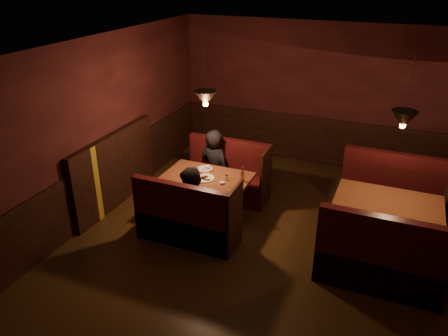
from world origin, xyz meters
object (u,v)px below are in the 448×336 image
at_px(main_table, 208,185).
at_px(second_table, 386,214).
at_px(main_bench_near, 187,223).
at_px(diner_a, 215,155).
at_px(second_bench_far, 390,201).
at_px(main_bench_far, 227,179).
at_px(diner_b, 193,195).
at_px(second_bench_near, 381,264).

bearing_deg(main_table, second_table, 2.61).
bearing_deg(main_bench_near, diner_a, 97.47).
bearing_deg(second_bench_far, main_bench_far, -175.76).
distance_m(main_bench_far, second_bench_far, 2.78).
bearing_deg(main_table, second_bench_far, 19.73).
bearing_deg(diner_b, second_bench_near, -7.55).
bearing_deg(main_table, main_bench_far, 88.77).
bearing_deg(diner_a, second_table, -175.55).
bearing_deg(second_table, diner_b, -163.54).
relative_size(second_table, second_bench_far, 0.90).
bearing_deg(main_bench_near, main_bench_far, 90.00).
bearing_deg(diner_b, main_bench_far, 86.26).
bearing_deg(main_bench_far, main_table, -91.23).
bearing_deg(second_table, diner_a, 169.31).
distance_m(second_table, second_bench_far, 0.91).
xyz_separation_m(main_bench_near, second_table, (2.74, 0.92, 0.28)).
bearing_deg(second_table, second_bench_far, 87.80).
relative_size(main_bench_far, diner_a, 0.94).
bearing_deg(diner_b, main_bench_near, -118.12).
distance_m(main_bench_near, second_bench_far, 3.31).
bearing_deg(diner_b, second_bench_far, 25.69).
xyz_separation_m(main_bench_far, second_table, (2.74, -0.67, 0.28)).
distance_m(main_table, second_table, 2.76).
bearing_deg(second_bench_far, diner_a, -173.83).
bearing_deg(second_bench_near, main_table, 164.97).
xyz_separation_m(main_table, main_bench_near, (0.02, -0.80, -0.24)).
xyz_separation_m(second_bench_near, diner_b, (-2.72, 0.08, 0.39)).
distance_m(main_table, main_bench_near, 0.84).
distance_m(main_bench_near, diner_b, 0.45).
xyz_separation_m(main_bench_far, diner_a, (-0.19, -0.12, 0.49)).
bearing_deg(second_table, main_table, -177.39).
bearing_deg(diner_a, diner_b, 115.54).
bearing_deg(diner_b, second_table, 10.62).
xyz_separation_m(main_bench_far, second_bench_far, (2.77, 0.21, 0.03)).
relative_size(main_table, second_bench_far, 0.87).
distance_m(main_table, diner_a, 0.74).
height_order(main_table, main_bench_near, main_bench_near).
distance_m(main_table, second_bench_far, 2.97).
distance_m(second_table, diner_a, 2.99).
height_order(main_bench_near, second_table, main_bench_near).
xyz_separation_m(main_bench_far, second_bench_near, (2.77, -1.55, 0.03)).
bearing_deg(main_table, diner_b, -83.97).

